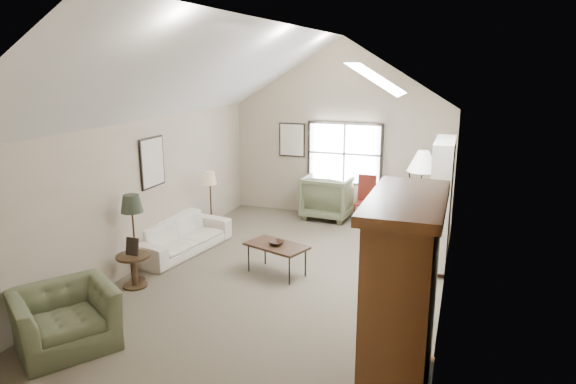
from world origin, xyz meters
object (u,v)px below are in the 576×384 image
(armchair_near, at_px, (65,319))
(side_table, at_px, (134,271))
(coffee_table, at_px, (277,259))
(side_chair, at_px, (365,199))
(sofa, at_px, (181,236))
(armchair_far, at_px, (329,196))
(armoire, at_px, (401,303))

(armchair_near, bearing_deg, side_table, 42.75)
(coffee_table, distance_m, side_chair, 3.46)
(sofa, height_order, side_chair, side_chair)
(sofa, height_order, armchair_far, armchair_far)
(armchair_far, xyz_separation_m, side_chair, (0.83, -0.07, 0.02))
(side_chair, bearing_deg, side_table, -117.91)
(armchair_near, distance_m, coffee_table, 3.42)
(armoire, height_order, armchair_near, armoire)
(armchair_near, height_order, armchair_far, armchair_far)
(armchair_far, height_order, coffee_table, armchair_far)
(armoire, height_order, side_chair, armoire)
(coffee_table, xyz_separation_m, side_chair, (0.81, 3.36, 0.26))
(armchair_near, relative_size, side_chair, 1.12)
(armchair_far, bearing_deg, sofa, 60.10)
(sofa, height_order, coffee_table, sofa)
(armchair_near, relative_size, armchair_far, 1.07)
(armchair_far, distance_m, side_chair, 0.84)
(armoire, height_order, side_table, armoire)
(armoire, distance_m, armchair_near, 4.08)
(armchair_far, xyz_separation_m, coffee_table, (0.02, -3.42, -0.23))
(sofa, distance_m, side_table, 1.60)
(armchair_near, bearing_deg, armchair_far, 19.60)
(sofa, distance_m, armchair_near, 3.40)
(armoire, relative_size, armchair_near, 1.90)
(armchair_far, bearing_deg, coffee_table, 94.20)
(sofa, distance_m, side_chair, 4.11)
(armoire, xyz_separation_m, armchair_far, (-2.36, 6.10, -0.61))
(armchair_near, bearing_deg, sofa, 40.33)
(sofa, xyz_separation_m, side_table, (0.10, -1.60, -0.04))
(armchair_far, distance_m, coffee_table, 3.43)
(sofa, bearing_deg, side_chair, -34.98)
(armchair_far, bearing_deg, side_chair, 179.30)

